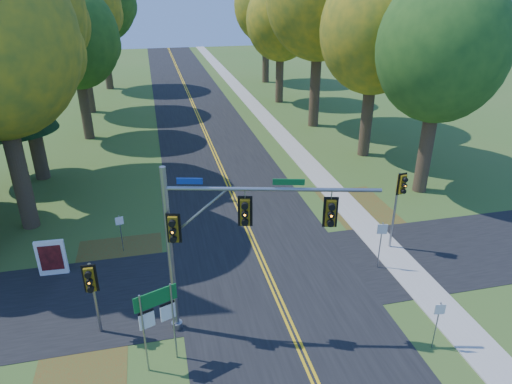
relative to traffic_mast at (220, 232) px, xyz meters
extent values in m
plane|color=#385F21|center=(2.49, 0.95, -4.22)|extent=(160.00, 160.00, 0.00)
cube|color=black|center=(2.49, 0.95, -4.21)|extent=(8.00, 160.00, 0.02)
cube|color=black|center=(2.49, 2.95, -4.21)|extent=(60.00, 6.00, 0.02)
cube|color=gold|center=(2.39, 0.95, -4.19)|extent=(0.10, 160.00, 0.01)
cube|color=gold|center=(2.59, 0.95, -4.19)|extent=(0.10, 160.00, 0.01)
cube|color=#9E998E|center=(8.69, 0.95, -4.19)|extent=(1.60, 160.00, 0.06)
cube|color=brown|center=(-4.01, 4.95, -4.21)|extent=(4.00, 6.00, 0.00)
cube|color=brown|center=(9.29, 6.95, -4.21)|extent=(3.50, 8.00, 0.00)
cylinder|color=#38281C|center=(-8.71, 10.25, -0.84)|extent=(0.86, 0.86, 6.75)
sphere|color=#B89618|center=(-7.11, 11.45, 4.53)|extent=(4.80, 4.80, 4.80)
cylinder|color=#38281C|center=(13.99, 9.65, -1.18)|extent=(0.83, 0.83, 6.08)
ellipsoid|color=#386720|center=(13.99, 9.65, 4.38)|extent=(7.20, 7.20, 8.28)
sphere|color=#386720|center=(15.43, 10.73, 3.66)|extent=(4.32, 4.32, 4.32)
sphere|color=#386720|center=(12.73, 8.93, 5.10)|extent=(3.96, 3.96, 3.96)
cylinder|color=#38281C|center=(-9.31, 17.15, -0.51)|extent=(0.89, 0.89, 7.42)
ellipsoid|color=#B89618|center=(-9.31, 17.15, 6.22)|extent=(8.60, 8.60, 9.89)
sphere|color=#B89618|center=(-7.59, 18.44, 5.36)|extent=(5.16, 5.16, 5.16)
cylinder|color=#38281C|center=(13.39, 16.45, -1.07)|extent=(0.84, 0.84, 6.30)
ellipsoid|color=#B89618|center=(13.39, 16.45, 4.74)|extent=(7.60, 7.60, 8.74)
sphere|color=#B89618|center=(14.91, 17.59, 3.98)|extent=(4.56, 4.56, 4.56)
sphere|color=#B89618|center=(12.06, 15.69, 5.50)|extent=(4.18, 4.18, 4.18)
cylinder|color=#38281C|center=(-7.11, 25.35, -1.41)|extent=(0.81, 0.81, 5.62)
ellipsoid|color=#386720|center=(-7.11, 25.35, 3.79)|extent=(6.80, 6.80, 7.82)
sphere|color=#386720|center=(-5.75, 26.37, 3.11)|extent=(4.08, 4.08, 4.08)
sphere|color=#386720|center=(-8.30, 24.67, 4.47)|extent=(3.74, 3.74, 3.74)
cylinder|color=#38281C|center=(12.29, 24.55, -0.39)|extent=(0.90, 0.90, 7.65)
sphere|color=#B89618|center=(14.05, 25.87, 5.63)|extent=(5.28, 5.28, 5.28)
cylinder|color=#38281C|center=(-7.71, 34.05, -0.73)|extent=(0.87, 0.87, 6.98)
ellipsoid|color=#B89618|center=(-7.71, 34.05, 5.63)|extent=(8.20, 8.20, 9.43)
sphere|color=#B89618|center=(-6.07, 35.28, 4.81)|extent=(4.92, 4.92, 4.92)
cylinder|color=#38281C|center=(11.69, 33.75, -1.29)|extent=(0.82, 0.82, 5.85)
ellipsoid|color=#B89618|center=(11.69, 33.75, 4.08)|extent=(7.00, 7.00, 8.05)
sphere|color=#B89618|center=(13.09, 34.80, 3.38)|extent=(4.20, 4.20, 4.20)
sphere|color=#B89618|center=(10.46, 33.05, 4.78)|extent=(3.85, 3.85, 3.85)
cylinder|color=#38281C|center=(-6.51, 44.95, -0.62)|extent=(0.88, 0.88, 7.20)
sphere|color=#386720|center=(-4.83, 46.21, 5.08)|extent=(5.04, 5.04, 5.04)
cylinder|color=#38281C|center=(12.89, 44.45, -0.96)|extent=(0.85, 0.85, 6.53)
ellipsoid|color=#B89618|center=(12.89, 44.45, 5.04)|extent=(7.80, 7.80, 8.97)
sphere|color=#B89618|center=(14.45, 45.62, 4.26)|extent=(4.68, 4.68, 4.68)
cylinder|color=#38281C|center=(-10.51, 16.95, -2.51)|extent=(0.50, 0.50, 3.42)
cone|color=black|center=(-10.51, 16.95, 1.93)|extent=(5.60, 5.60, 5.45)
cylinder|color=gray|center=(-1.71, 0.49, -0.94)|extent=(0.21, 0.21, 6.56)
cylinder|color=gray|center=(-1.71, 0.49, -4.08)|extent=(0.41, 0.41, 0.28)
cylinder|color=gray|center=(1.69, -0.39, 1.59)|extent=(6.84, 1.89, 0.13)
cylinder|color=gray|center=(-0.72, 0.23, 0.66)|extent=(2.07, 0.61, 1.94)
cylinder|color=gray|center=(0.83, -0.17, 1.42)|extent=(0.04, 0.04, 0.34)
cube|color=#72590C|center=(0.83, -0.17, 0.79)|extent=(0.38, 0.35, 0.94)
cube|color=black|center=(0.83, -0.17, 0.79)|extent=(0.48, 0.15, 1.11)
sphere|color=orange|center=(0.77, -0.38, 0.79)|extent=(0.17, 0.17, 0.17)
cylinder|color=black|center=(0.77, -0.38, 1.09)|extent=(0.26, 0.20, 0.22)
cylinder|color=black|center=(0.77, -0.38, 0.79)|extent=(0.26, 0.20, 0.22)
cylinder|color=black|center=(0.77, -0.38, 0.49)|extent=(0.26, 0.20, 0.22)
cylinder|color=gray|center=(3.55, -0.88, 1.42)|extent=(0.04, 0.04, 0.34)
cube|color=#72590C|center=(3.55, -0.88, 0.79)|extent=(0.38, 0.35, 0.94)
cube|color=black|center=(3.55, -0.88, 0.79)|extent=(0.48, 0.15, 1.11)
sphere|color=orange|center=(3.49, -1.08, 0.79)|extent=(0.17, 0.17, 0.17)
cylinder|color=black|center=(3.49, -1.08, 1.09)|extent=(0.26, 0.20, 0.22)
cylinder|color=black|center=(3.49, -1.08, 0.79)|extent=(0.26, 0.20, 0.22)
cylinder|color=black|center=(3.49, -1.08, 0.49)|extent=(0.26, 0.20, 0.22)
cube|color=#72590C|center=(-1.52, 0.29, 0.19)|extent=(0.38, 0.35, 0.94)
cube|color=black|center=(-1.52, 0.29, 0.19)|extent=(0.48, 0.15, 1.11)
sphere|color=orange|center=(-1.58, 0.08, 0.19)|extent=(0.17, 0.17, 0.17)
cylinder|color=black|center=(-1.58, 0.08, 0.49)|extent=(0.26, 0.20, 0.22)
cylinder|color=black|center=(-1.58, 0.08, 0.19)|extent=(0.26, 0.20, 0.22)
cylinder|color=black|center=(-1.58, 0.08, -0.11)|extent=(0.26, 0.20, 0.22)
cube|color=navy|center=(-0.90, 0.28, 1.85)|extent=(0.83, 0.25, 0.21)
cube|color=#0C5926|center=(2.19, -0.52, 1.85)|extent=(1.01, 0.29, 0.21)
cylinder|color=gray|center=(8.89, 3.90, -2.24)|extent=(0.11, 0.11, 3.96)
cube|color=#72590C|center=(8.93, 3.70, -0.71)|extent=(0.35, 0.32, 0.90)
cube|color=black|center=(8.93, 3.70, -0.71)|extent=(0.47, 0.10, 1.06)
sphere|color=orange|center=(8.96, 3.50, -0.71)|extent=(0.16, 0.16, 0.16)
cylinder|color=black|center=(8.96, 3.50, -0.42)|extent=(0.24, 0.18, 0.22)
cylinder|color=black|center=(8.96, 3.50, -0.71)|extent=(0.24, 0.18, 0.22)
cylinder|color=black|center=(8.96, 3.50, -1.00)|extent=(0.24, 0.18, 0.22)
cylinder|color=gray|center=(-4.50, 0.95, -2.71)|extent=(0.11, 0.11, 3.02)
cube|color=#72590C|center=(-4.51, 0.74, -1.67)|extent=(0.33, 0.30, 0.94)
cube|color=black|center=(-4.51, 0.74, -1.67)|extent=(0.49, 0.05, 1.11)
sphere|color=orange|center=(-4.52, 0.52, -1.67)|extent=(0.17, 0.17, 0.17)
cylinder|color=black|center=(-4.52, 0.52, -1.37)|extent=(0.23, 0.16, 0.23)
cylinder|color=black|center=(-4.52, 0.52, -1.67)|extent=(0.23, 0.16, 0.23)
cylinder|color=black|center=(-4.52, 0.52, -1.97)|extent=(0.23, 0.16, 0.23)
cylinder|color=gray|center=(-2.80, -1.38, -2.66)|extent=(0.06, 0.06, 3.12)
cylinder|color=gray|center=(-1.83, -1.01, -2.66)|extent=(0.06, 0.06, 3.12)
cube|color=#0D6125|center=(-2.33, -1.17, -1.47)|extent=(1.37, 0.56, 0.57)
cube|color=silver|center=(-2.33, -1.17, -1.47)|extent=(1.17, 0.45, 0.08)
cube|color=silver|center=(-2.67, -1.30, -2.19)|extent=(0.50, 0.23, 0.57)
cube|color=black|center=(-2.67, -1.30, -1.85)|extent=(0.49, 0.19, 0.10)
cube|color=silver|center=(-1.99, -1.03, -2.19)|extent=(0.50, 0.23, 0.57)
cube|color=black|center=(-1.99, -1.03, -1.85)|extent=(0.49, 0.19, 0.10)
cube|color=white|center=(-6.78, 5.27, -3.37)|extent=(1.24, 0.23, 1.70)
cube|color=maroon|center=(-6.79, 5.18, -3.32)|extent=(0.95, 0.06, 1.23)
cube|color=white|center=(-7.26, 5.30, -4.08)|extent=(0.08, 0.08, 0.28)
cube|color=white|center=(-6.31, 5.25, -4.08)|extent=(0.08, 0.08, 0.28)
cylinder|color=gray|center=(7.51, 2.45, -3.05)|extent=(0.05, 0.05, 2.34)
cube|color=silver|center=(7.50, 2.42, -2.19)|extent=(0.44, 0.14, 0.48)
cylinder|color=gray|center=(7.10, -2.60, -3.22)|extent=(0.05, 0.05, 1.99)
cube|color=silver|center=(7.09, -2.62, -2.50)|extent=(0.38, 0.09, 0.41)
cylinder|color=gray|center=(-3.85, 6.54, -3.25)|extent=(0.04, 0.04, 1.94)
cube|color=white|center=(-3.85, 6.52, -2.55)|extent=(0.37, 0.10, 0.40)
camera|label=1|loc=(-1.88, -13.31, 7.71)|focal=32.00mm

